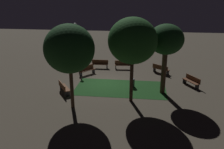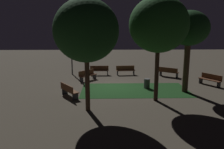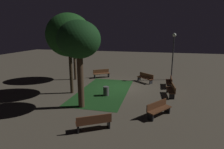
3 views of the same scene
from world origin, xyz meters
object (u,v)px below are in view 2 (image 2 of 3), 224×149
at_px(bench_near_trees, 169,72).
at_px(bench_front_right, 210,79).
at_px(bench_path_side, 99,70).
at_px(bench_by_lamp, 69,90).
at_px(bench_back_row, 87,75).
at_px(trash_bin, 147,83).
at_px(lamp_post_plaza_west, 71,41).
at_px(bench_corner, 125,70).
at_px(tree_left_canopy, 189,29).
at_px(tree_back_left, 86,31).
at_px(tree_near_wall, 159,25).

relative_size(bench_near_trees, bench_front_right, 0.96).
height_order(bench_path_side, bench_by_lamp, same).
relative_size(bench_near_trees, bench_back_row, 1.02).
xyz_separation_m(bench_front_right, trash_bin, (5.23, 0.81, -0.11)).
distance_m(bench_by_lamp, lamp_post_plaza_west, 7.96).
distance_m(bench_corner, tree_left_canopy, 8.09).
bearing_deg(bench_front_right, bench_corner, -33.27).
bearing_deg(bench_by_lamp, bench_back_row, -99.83).
bearing_deg(bench_by_lamp, lamp_post_plaza_west, -83.31).
distance_m(bench_path_side, tree_back_left, 10.27).
bearing_deg(bench_path_side, trash_bin, 126.72).
bearing_deg(tree_near_wall, bench_corner, -81.18).
bearing_deg(tree_left_canopy, bench_corner, -58.12).
bearing_deg(tree_near_wall, lamp_post_plaza_west, -52.02).
height_order(bench_corner, tree_back_left, tree_back_left).
xyz_separation_m(bench_corner, bench_path_side, (2.55, -0.00, 0.00)).
xyz_separation_m(bench_front_right, bench_back_row, (9.94, -1.96, 0.00)).
height_order(bench_corner, tree_near_wall, tree_near_wall).
bearing_deg(tree_back_left, bench_path_side, -92.11).
distance_m(bench_corner, lamp_post_plaza_west, 5.92).
bearing_deg(trash_bin, bench_back_row, -30.47).
height_order(tree_back_left, lamp_post_plaza_west, tree_back_left).
relative_size(bench_corner, tree_back_left, 0.30).
height_order(bench_path_side, tree_near_wall, tree_near_wall).
relative_size(bench_corner, lamp_post_plaza_west, 0.38).
distance_m(tree_near_wall, tree_left_canopy, 3.17).
height_order(bench_back_row, lamp_post_plaza_west, lamp_post_plaza_west).
xyz_separation_m(bench_near_trees, bench_front_right, (-2.47, 3.20, 0.00)).
relative_size(bench_path_side, tree_back_left, 0.30).
xyz_separation_m(bench_corner, bench_by_lamp, (4.35, 7.08, 0.00)).
bearing_deg(bench_by_lamp, tree_near_wall, 171.39).
bearing_deg(bench_front_right, bench_back_row, -11.18).
height_order(bench_by_lamp, tree_back_left, tree_back_left).
relative_size(bench_path_side, lamp_post_plaza_west, 0.38).
bearing_deg(tree_back_left, bench_near_trees, -128.86).
relative_size(bench_corner, bench_front_right, 1.02).
bearing_deg(lamp_post_plaza_west, tree_near_wall, 127.98).
xyz_separation_m(bench_path_side, tree_near_wall, (-3.78, 7.93, 4.18)).
xyz_separation_m(bench_path_side, bench_by_lamp, (1.80, 7.08, 0.00)).
bearing_deg(bench_path_side, bench_front_right, 154.84).
bearing_deg(trash_bin, bench_path_side, -53.28).
relative_size(bench_path_side, bench_front_right, 1.00).
relative_size(tree_near_wall, lamp_post_plaza_west, 1.32).
bearing_deg(lamp_post_plaza_west, bench_back_row, 123.44).
distance_m(bench_back_row, lamp_post_plaza_west, 4.15).
bearing_deg(lamp_post_plaza_west, bench_by_lamp, 96.69).
xyz_separation_m(bench_back_row, trash_bin, (-4.71, 2.77, -0.11)).
bearing_deg(bench_back_row, lamp_post_plaza_west, -56.56).
xyz_separation_m(bench_corner, trash_bin, (-1.19, 5.02, -0.11)).
height_order(bench_corner, bench_back_row, same).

